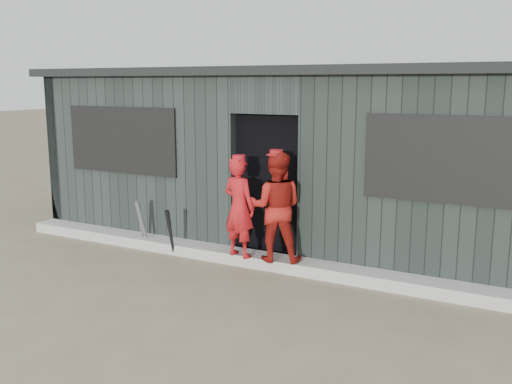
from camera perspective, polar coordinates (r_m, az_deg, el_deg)
The scene contains 9 objects.
ground at distance 6.26m, azimuth -7.95°, elevation -11.80°, with size 80.00×80.00×0.00m, color #756951.
curb at distance 7.69m, azimuth 0.07°, elevation -6.76°, with size 8.00×0.36×0.15m, color #ACACA6.
bat_left at distance 8.58m, azimuth -11.42°, elevation -3.25°, with size 0.07×0.07×0.70m, color gray.
bat_mid at distance 8.49m, azimuth -11.27°, elevation -3.21°, with size 0.07×0.07×0.75m, color gray.
bat_right at distance 8.04m, azimuth -8.55°, elevation -4.08°, with size 0.07×0.07×0.70m, color black.
player_red_left at distance 7.42m, azimuth -1.70°, elevation -1.54°, with size 0.48×0.32×1.32m, color red.
player_red_right at distance 7.24m, azimuth 2.02°, elevation -1.50°, with size 0.68×0.53×1.41m, color #9E1A13.
player_grey_back at distance 7.96m, azimuth 4.05°, elevation -2.01°, with size 0.62×0.40×1.26m, color #AEAEAE.
dugout at distance 8.92m, azimuth 5.17°, elevation 3.63°, with size 8.30×3.30×2.62m.
Camera 1 is at (3.44, -4.65, 2.40)m, focal length 40.00 mm.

